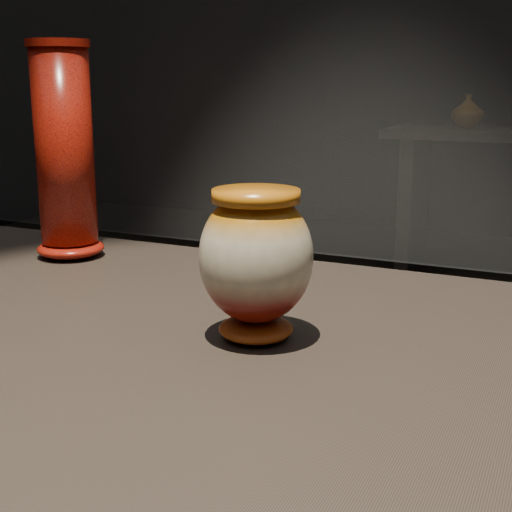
{
  "coord_description": "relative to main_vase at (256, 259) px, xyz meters",
  "views": [
    {
      "loc": [
        0.29,
        -0.63,
        1.18
      ],
      "look_at": [
        -0.02,
        0.05,
        0.99
      ],
      "focal_mm": 50.0,
      "sensor_mm": 36.0,
      "label": 1
    }
  ],
  "objects": [
    {
      "name": "back_vase_left",
      "position": [
        -0.33,
        3.63,
        0.0
      ],
      "size": [
        0.2,
        0.2,
        0.19
      ],
      "primitive_type": "imported",
      "rotation": [
        0.0,
        0.0,
        4.61
      ],
      "color": "brown",
      "rests_on": "back_shelf"
    },
    {
      "name": "tall_vase",
      "position": [
        -0.43,
        0.21,
        0.07
      ],
      "size": [
        0.12,
        0.12,
        0.34
      ],
      "rotation": [
        0.0,
        0.0,
        -0.16
      ],
      "color": "#B9230C",
      "rests_on": "display_plinth"
    },
    {
      "name": "main_vase",
      "position": [
        0.0,
        0.0,
        0.0
      ],
      "size": [
        0.16,
        0.16,
        0.17
      ],
      "rotation": [
        0.0,
        0.0,
        -0.3
      ],
      "color": "#661009",
      "rests_on": "display_plinth"
    }
  ]
}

